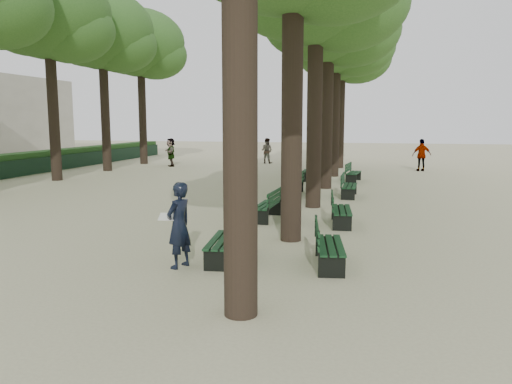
# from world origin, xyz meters

# --- Properties ---
(ground) EXTENTS (120.00, 120.00, 0.00)m
(ground) POSITION_xyz_m (0.00, 0.00, 0.00)
(ground) COLOR #C0BB91
(ground) RESTS_ON ground
(tree_central_3) EXTENTS (6.00, 6.00, 9.95)m
(tree_central_3) POSITION_xyz_m (1.50, 13.00, 7.65)
(tree_central_3) COLOR #33261C
(tree_central_3) RESTS_ON ground
(tree_central_4) EXTENTS (6.00, 6.00, 9.95)m
(tree_central_4) POSITION_xyz_m (1.50, 18.00, 7.65)
(tree_central_4) COLOR #33261C
(tree_central_4) RESTS_ON ground
(tree_central_5) EXTENTS (6.00, 6.00, 9.95)m
(tree_central_5) POSITION_xyz_m (1.50, 23.00, 7.65)
(tree_central_5) COLOR #33261C
(tree_central_5) RESTS_ON ground
(tree_far_3) EXTENTS (6.00, 6.00, 10.45)m
(tree_far_3) POSITION_xyz_m (-12.00, 13.00, 8.14)
(tree_far_3) COLOR #33261C
(tree_far_3) RESTS_ON ground
(tree_far_4) EXTENTS (6.00, 6.00, 10.45)m
(tree_far_4) POSITION_xyz_m (-12.00, 18.00, 8.14)
(tree_far_4) COLOR #33261C
(tree_far_4) RESTS_ON ground
(tree_far_5) EXTENTS (6.00, 6.00, 10.45)m
(tree_far_5) POSITION_xyz_m (-12.00, 23.00, 8.14)
(tree_far_5) COLOR #33261C
(tree_far_5) RESTS_ON ground
(bench_left_0) EXTENTS (0.76, 1.85, 0.92)m
(bench_left_0) POSITION_xyz_m (0.37, 0.85, 0.27)
(bench_left_0) COLOR black
(bench_left_0) RESTS_ON ground
(bench_left_1) EXTENTS (0.67, 1.83, 0.92)m
(bench_left_1) POSITION_xyz_m (0.37, 5.45, 0.27)
(bench_left_1) COLOR black
(bench_left_1) RESTS_ON ground
(bench_left_2) EXTENTS (0.70, 1.84, 0.92)m
(bench_left_2) POSITION_xyz_m (0.37, 10.83, 0.27)
(bench_left_2) COLOR black
(bench_left_2) RESTS_ON ground
(bench_left_3) EXTENTS (0.68, 1.83, 0.92)m
(bench_left_3) POSITION_xyz_m (0.37, 15.96, 0.27)
(bench_left_3) COLOR black
(bench_left_3) RESTS_ON ground
(bench_right_0) EXTENTS (0.81, 1.86, 0.92)m
(bench_right_0) POSITION_xyz_m (2.63, 0.93, 0.27)
(bench_right_0) COLOR black
(bench_right_0) RESTS_ON ground
(bench_right_1) EXTENTS (0.73, 1.84, 0.92)m
(bench_right_1) POSITION_xyz_m (2.63, 5.15, 0.27)
(bench_right_1) COLOR black
(bench_right_1) RESTS_ON ground
(bench_right_2) EXTENTS (0.60, 1.81, 0.92)m
(bench_right_2) POSITION_xyz_m (2.63, 10.61, 0.27)
(bench_right_2) COLOR black
(bench_right_2) RESTS_ON ground
(bench_right_3) EXTENTS (0.78, 1.85, 0.92)m
(bench_right_3) POSITION_xyz_m (2.63, 15.73, 0.27)
(bench_right_3) COLOR black
(bench_right_3) RESTS_ON ground
(man_with_map) EXTENTS (0.72, 0.79, 1.77)m
(man_with_map) POSITION_xyz_m (-0.36, 0.16, 0.88)
(man_with_map) COLOR black
(man_with_map) RESTS_ON ground
(pedestrian_c) EXTENTS (1.18, 0.64, 1.92)m
(pedestrian_c) POSITION_xyz_m (6.40, 21.97, 0.96)
(pedestrian_c) COLOR #262628
(pedestrian_c) RESTS_ON ground
(pedestrian_e) EXTENTS (1.17, 1.69, 1.86)m
(pedestrian_e) POSITION_xyz_m (-9.39, 21.58, 0.93)
(pedestrian_e) COLOR #262628
(pedestrian_e) RESTS_ON ground
(pedestrian_b) EXTENTS (1.18, 0.95, 1.82)m
(pedestrian_b) POSITION_xyz_m (0.62, 28.67, 0.91)
(pedestrian_b) COLOR #262628
(pedestrian_b) RESTS_ON ground
(pedestrian_d) EXTENTS (0.79, 0.66, 1.53)m
(pedestrian_d) POSITION_xyz_m (1.09, 26.05, 0.76)
(pedestrian_d) COLOR #262628
(pedestrian_d) RESTS_ON ground
(pedestrian_a) EXTENTS (0.93, 0.58, 1.78)m
(pedestrian_a) POSITION_xyz_m (-3.69, 25.25, 0.89)
(pedestrian_a) COLOR #262628
(pedestrian_a) RESTS_ON ground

